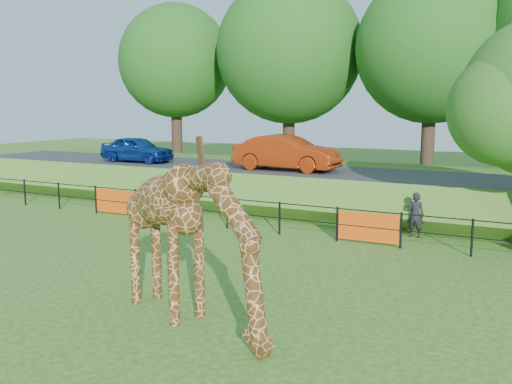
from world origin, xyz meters
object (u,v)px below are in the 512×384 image
giraffe (190,242)px  car_red (286,153)px  car_blue (137,149)px  visitor (415,215)px

giraffe → car_red: (-4.13, 13.52, 0.54)m
car_blue → visitor: 15.06m
visitor → giraffe: bearing=73.4°
car_blue → visitor: car_blue is taller
car_red → giraffe: bearing=-161.6°
car_red → visitor: 7.75m
car_red → visitor: (6.44, -4.06, -1.44)m
giraffe → visitor: size_ratio=3.11×
giraffe → car_red: 14.14m
car_red → visitor: car_red is taller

